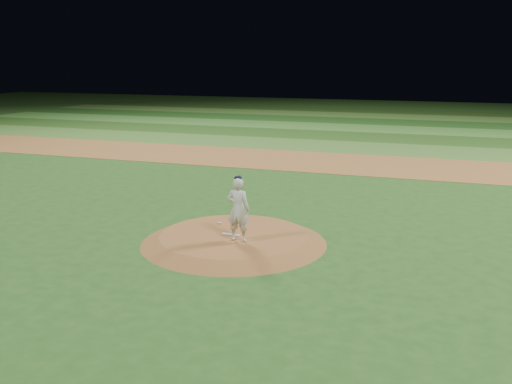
% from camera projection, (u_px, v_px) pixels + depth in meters
% --- Properties ---
extents(ground, '(120.00, 120.00, 0.00)m').
position_uv_depth(ground, '(234.00, 243.00, 16.95)').
color(ground, '#234F19').
rests_on(ground, ground).
extents(infield_dirt_band, '(70.00, 6.00, 0.02)m').
position_uv_depth(infield_dirt_band, '(331.00, 162.00, 29.82)').
color(infield_dirt_band, brown).
rests_on(infield_dirt_band, ground).
extents(outfield_stripe_0, '(70.00, 5.00, 0.02)m').
position_uv_depth(outfield_stripe_0, '(350.00, 147.00, 34.87)').
color(outfield_stripe_0, '#3E7028').
rests_on(outfield_stripe_0, ground).
extents(outfield_stripe_1, '(70.00, 5.00, 0.02)m').
position_uv_depth(outfield_stripe_1, '(363.00, 137.00, 39.47)').
color(outfield_stripe_1, '#254E19').
rests_on(outfield_stripe_1, ground).
extents(outfield_stripe_2, '(70.00, 5.00, 0.02)m').
position_uv_depth(outfield_stripe_2, '(373.00, 129.00, 44.06)').
color(outfield_stripe_2, '#3C7C2D').
rests_on(outfield_stripe_2, ground).
extents(outfield_stripe_3, '(70.00, 5.00, 0.02)m').
position_uv_depth(outfield_stripe_3, '(381.00, 122.00, 48.66)').
color(outfield_stripe_3, '#1E4E19').
rests_on(outfield_stripe_3, ground).
extents(outfield_stripe_4, '(70.00, 5.00, 0.02)m').
position_uv_depth(outfield_stripe_4, '(388.00, 116.00, 53.26)').
color(outfield_stripe_4, '#41732A').
rests_on(outfield_stripe_4, ground).
extents(outfield_stripe_5, '(70.00, 5.00, 0.02)m').
position_uv_depth(outfield_stripe_5, '(393.00, 112.00, 57.85)').
color(outfield_stripe_5, '#224616').
rests_on(outfield_stripe_5, ground).
extents(pitchers_mound, '(5.50, 5.50, 0.25)m').
position_uv_depth(pitchers_mound, '(234.00, 239.00, 16.92)').
color(pitchers_mound, brown).
rests_on(pitchers_mound, ground).
extents(pitching_rubber, '(0.56, 0.16, 0.03)m').
position_uv_depth(pitching_rubber, '(231.00, 235.00, 16.85)').
color(pitching_rubber, silver).
rests_on(pitching_rubber, pitchers_mound).
extents(rosin_bag, '(0.11, 0.11, 0.06)m').
position_uv_depth(rosin_bag, '(220.00, 223.00, 17.98)').
color(rosin_bag, silver).
rests_on(rosin_bag, pitchers_mound).
extents(pitcher_on_mound, '(0.68, 0.45, 1.91)m').
position_uv_depth(pitcher_on_mound, '(238.00, 209.00, 16.11)').
color(pitcher_on_mound, silver).
rests_on(pitcher_on_mound, pitchers_mound).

